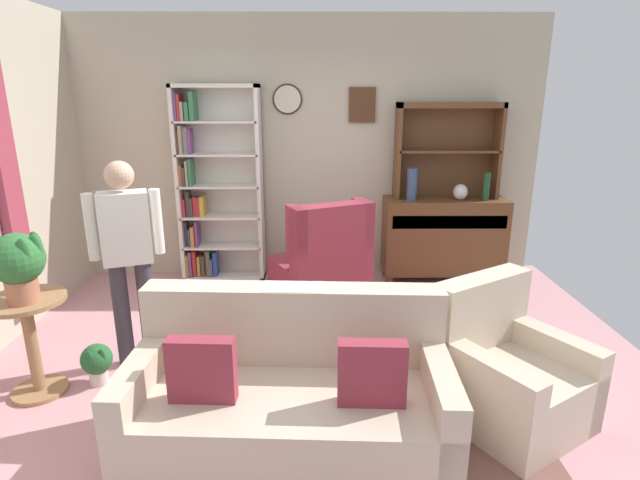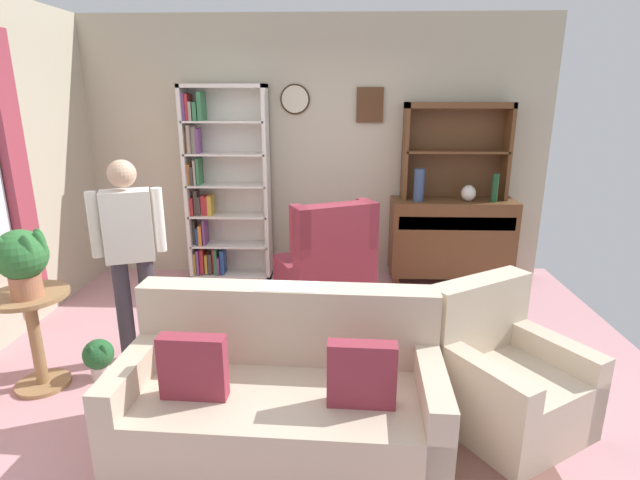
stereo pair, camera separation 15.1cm
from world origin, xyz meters
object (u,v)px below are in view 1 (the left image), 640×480
object	(u,v)px
sideboard_hutch	(448,137)
armchair_floral	(507,376)
potted_plant_large	(18,262)
bottle_wine	(486,187)
plant_stand	(30,336)
vase_round	(460,192)
bookshelf	(213,188)
person_reading	(128,251)
sideboard	(443,235)
vase_tall	(412,184)
couch_floral	(290,399)
wingback_chair	(323,267)
potted_plant_small	(97,361)

from	to	relation	value
sideboard_hutch	armchair_floral	size ratio (longest dim) A/B	1.04
sideboard_hutch	potted_plant_large	xyz separation A→B (m)	(-3.28, -2.35, -0.58)
bottle_wine	plant_stand	world-z (taller)	bottle_wine
plant_stand	potted_plant_large	size ratio (longest dim) A/B	1.55
armchair_floral	plant_stand	size ratio (longest dim) A/B	1.49
vase_round	bookshelf	bearing A→B (deg)	176.70
person_reading	bookshelf	bearing A→B (deg)	82.10
armchair_floral	potted_plant_large	bearing A→B (deg)	175.75
sideboard	vase_round	size ratio (longest dim) A/B	7.65
bookshelf	person_reading	xyz separation A→B (m)	(-0.26, -1.86, -0.11)
vase_tall	couch_floral	size ratio (longest dim) A/B	0.18
vase_tall	plant_stand	xyz separation A→B (m)	(-2.94, -2.11, -0.65)
vase_round	person_reading	size ratio (longest dim) A/B	0.11
sideboard	vase_round	xyz separation A→B (m)	(0.13, -0.07, 0.50)
bookshelf	vase_round	xyz separation A→B (m)	(2.64, -0.15, -0.01)
armchair_floral	wingback_chair	distance (m)	2.13
couch_floral	potted_plant_small	bearing A→B (deg)	154.75
plant_stand	potted_plant_large	bearing A→B (deg)	-51.13
vase_round	person_reading	distance (m)	3.37
bookshelf	vase_round	world-z (taller)	bookshelf
vase_round	bottle_wine	world-z (taller)	bottle_wine
bookshelf	wingback_chair	xyz separation A→B (m)	(1.17, -0.77, -0.64)
couch_floral	wingback_chair	size ratio (longest dim) A/B	1.74
vase_tall	armchair_floral	distance (m)	2.53
wingback_chair	plant_stand	world-z (taller)	wingback_chair
bottle_wine	wingback_chair	xyz separation A→B (m)	(-1.72, -0.59, -0.68)
couch_floral	potted_plant_large	size ratio (longest dim) A/B	4.01
bookshelf	armchair_floral	bearing A→B (deg)	-47.76
bottle_wine	couch_floral	distance (m)	3.37
bottle_wine	person_reading	bearing A→B (deg)	-151.85
vase_round	person_reading	world-z (taller)	person_reading
potted_plant_small	potted_plant_large	bearing A→B (deg)	-153.41
vase_round	bottle_wine	bearing A→B (deg)	-4.95
sideboard_hutch	potted_plant_large	distance (m)	4.08
bookshelf	vase_tall	xyz separation A→B (m)	(2.12, -0.17, 0.07)
vase_tall	plant_stand	world-z (taller)	vase_tall
couch_floral	vase_round	bearing A→B (deg)	58.01
bookshelf	sideboard	world-z (taller)	bookshelf
armchair_floral	wingback_chair	bearing A→B (deg)	122.70
plant_stand	bookshelf	bearing A→B (deg)	70.22
bottle_wine	plant_stand	bearing A→B (deg)	-150.54
bookshelf	bottle_wine	size ratio (longest dim) A/B	7.11
person_reading	bottle_wine	bearing A→B (deg)	28.15
armchair_floral	person_reading	distance (m)	2.74
sideboard	sideboard_hutch	bearing A→B (deg)	90.00
vase_tall	vase_round	xyz separation A→B (m)	(0.52, 0.01, -0.08)
potted_plant_large	sideboard_hutch	bearing A→B (deg)	35.61
bottle_wine	armchair_floral	bearing A→B (deg)	-103.59
bottle_wine	person_reading	distance (m)	3.58
wingback_chair	sideboard	bearing A→B (deg)	27.11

